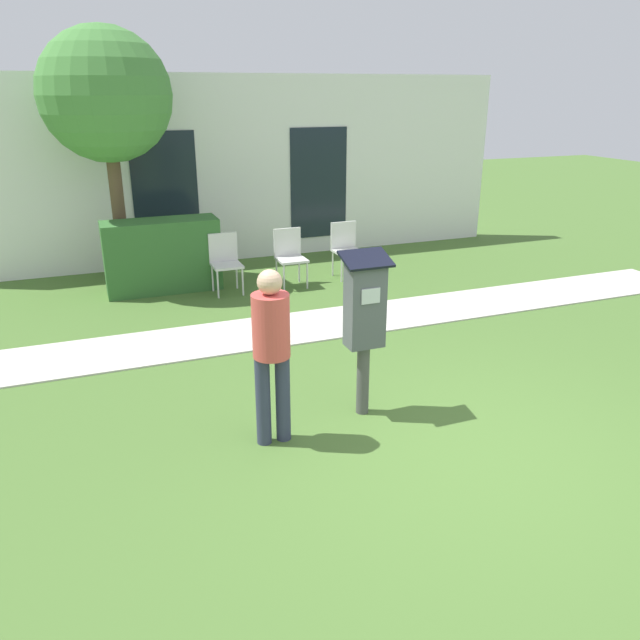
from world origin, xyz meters
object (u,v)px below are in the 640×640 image
Objects in this scene: outdoor_chair_left at (225,258)px; outdoor_chair_middle at (290,253)px; person_standing at (271,344)px; outdoor_chair_right at (346,245)px; parking_meter at (365,313)px.

outdoor_chair_left and outdoor_chair_middle have the same top height.
person_standing is at bearing -111.34° from outdoor_chair_middle.
parking_meter is at bearing -131.89° from outdoor_chair_right.
person_standing is 5.29m from outdoor_chair_right.
parking_meter is 4.71m from outdoor_chair_right.
parking_meter is 4.30m from outdoor_chair_middle.
outdoor_chair_right is (1.03, 0.14, 0.00)m from outdoor_chair_middle.
person_standing is at bearing -168.68° from parking_meter.
outdoor_chair_left is at bearing 177.37° from outdoor_chair_middle.
outdoor_chair_right is (2.05, 0.11, 0.00)m from outdoor_chair_left.
outdoor_chair_left is 1.00× the size of outdoor_chair_middle.
person_standing is 1.76× the size of outdoor_chair_left.
parking_meter is 1.01× the size of person_standing.
parking_meter reaches higher than outdoor_chair_left.
outdoor_chair_middle is at bearing 80.79° from parking_meter.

